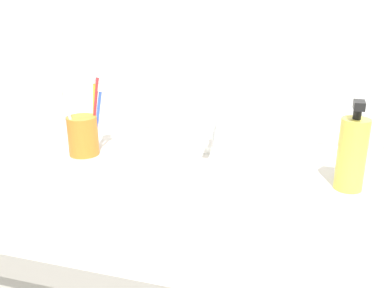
# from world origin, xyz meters

# --- Properties ---
(tiled_wall_back) EXTENTS (2.35, 0.04, 2.40)m
(tiled_wall_back) POSITION_xyz_m (0.00, 0.36, 1.20)
(tiled_wall_back) COLOR silver
(tiled_wall_back) RESTS_ON ground
(sink_basin) EXTENTS (0.48, 0.48, 0.12)m
(sink_basin) POSITION_xyz_m (-0.04, -0.04, 0.85)
(sink_basin) COLOR white
(sink_basin) RESTS_ON vanity_counter
(faucet) EXTENTS (0.02, 0.14, 0.14)m
(faucet) POSITION_xyz_m (-0.04, 0.19, 0.97)
(faucet) COLOR silver
(faucet) RESTS_ON sink_basin
(toothbrush_cup) EXTENTS (0.07, 0.07, 0.09)m
(toothbrush_cup) POSITION_xyz_m (-0.34, 0.09, 0.95)
(toothbrush_cup) COLOR orange
(toothbrush_cup) RESTS_ON vanity_counter
(toothbrush_red) EXTENTS (0.04, 0.03, 0.21)m
(toothbrush_red) POSITION_xyz_m (-0.32, 0.11, 1.02)
(toothbrush_red) COLOR red
(toothbrush_red) RESTS_ON toothbrush_cup
(toothbrush_blue) EXTENTS (0.04, 0.03, 0.17)m
(toothbrush_blue) POSITION_xyz_m (-0.31, 0.11, 1.00)
(toothbrush_blue) COLOR blue
(toothbrush_blue) RESTS_ON toothbrush_cup
(toothbrush_white) EXTENTS (0.02, 0.05, 0.18)m
(toothbrush_white) POSITION_xyz_m (-0.36, 0.06, 1.01)
(toothbrush_white) COLOR white
(toothbrush_white) RESTS_ON toothbrush_cup
(toothbrush_yellow) EXTENTS (0.02, 0.03, 0.19)m
(toothbrush_yellow) POSITION_xyz_m (-0.32, 0.12, 1.01)
(toothbrush_yellow) COLOR yellow
(toothbrush_yellow) RESTS_ON toothbrush_cup
(soap_dispenser) EXTENTS (0.06, 0.06, 0.18)m
(soap_dispenser) POSITION_xyz_m (0.27, 0.07, 0.97)
(soap_dispenser) COLOR #DBCC4C
(soap_dispenser) RESTS_ON vanity_counter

